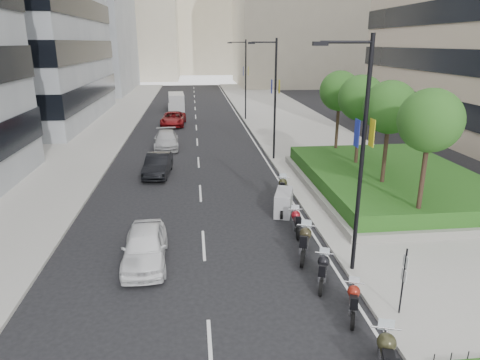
{
  "coord_description": "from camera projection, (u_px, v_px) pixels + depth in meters",
  "views": [
    {
      "loc": [
        -1.76,
        -13.49,
        8.69
      ],
      "look_at": [
        0.49,
        7.13,
        2.0
      ],
      "focal_mm": 32.0,
      "sensor_mm": 36.0,
      "label": 1
    }
  ],
  "objects": [
    {
      "name": "ground",
      "position": [
        248.0,
        292.0,
        15.61
      ],
      "size": [
        160.0,
        160.0,
        0.0
      ],
      "primitive_type": "plane",
      "color": "black",
      "rests_on": "ground"
    },
    {
      "name": "motorcycle_3",
      "position": [
        305.0,
        242.0,
        18.03
      ],
      "size": [
        1.06,
        2.34,
        1.21
      ],
      "rotation": [
        0.0,
        0.0,
        1.23
      ],
      "color": "black",
      "rests_on": "ground"
    },
    {
      "name": "motorcycle_0",
      "position": [
        387.0,
        358.0,
        11.42
      ],
      "size": [
        1.0,
        2.37,
        1.22
      ],
      "rotation": [
        0.0,
        0.0,
        1.27
      ],
      "color": "black",
      "rests_on": "ground"
    },
    {
      "name": "motorcycle_5",
      "position": [
        284.0,
        203.0,
        22.61
      ],
      "size": [
        1.38,
        2.17,
        1.23
      ],
      "rotation": [
        0.0,
        0.0,
        1.27
      ],
      "color": "black",
      "rests_on": "ground"
    },
    {
      "name": "delivery_van",
      "position": [
        176.0,
        103.0,
        57.09
      ],
      "size": [
        2.27,
        5.33,
        2.19
      ],
      "rotation": [
        0.0,
        0.0,
        0.05
      ],
      "color": "#B8B8BA",
      "rests_on": "ground"
    },
    {
      "name": "building_cream_centre",
      "position": [
        203.0,
        5.0,
        123.51
      ],
      "size": [
        30.0,
        24.0,
        38.0
      ],
      "primitive_type": "cube",
      "color": "#B7AD93",
      "rests_on": "ground"
    },
    {
      "name": "tree_0",
      "position": [
        430.0,
        121.0,
        18.61
      ],
      "size": [
        2.8,
        2.8,
        6.3
      ],
      "color": "#332319",
      "rests_on": "planter"
    },
    {
      "name": "motorcycle_6",
      "position": [
        283.0,
        189.0,
        24.74
      ],
      "size": [
        0.85,
        2.3,
        1.16
      ],
      "rotation": [
        0.0,
        0.0,
        1.33
      ],
      "color": "black",
      "rests_on": "ground"
    },
    {
      "name": "planter",
      "position": [
        390.0,
        186.0,
        26.0
      ],
      "size": [
        10.0,
        14.0,
        0.4
      ],
      "primitive_type": "cube",
      "color": "gray",
      "rests_on": "sidewalk_right"
    },
    {
      "name": "motorcycle_1",
      "position": [
        353.0,
        301.0,
        14.14
      ],
      "size": [
        0.88,
        1.9,
        0.99
      ],
      "rotation": [
        0.0,
        0.0,
        1.22
      ],
      "color": "black",
      "rests_on": "ground"
    },
    {
      "name": "car_a",
      "position": [
        145.0,
        246.0,
        17.48
      ],
      "size": [
        1.88,
        4.39,
        1.48
      ],
      "primitive_type": "imported",
      "rotation": [
        0.0,
        0.0,
        0.03
      ],
      "color": "white",
      "rests_on": "ground"
    },
    {
      "name": "sidewalk_left",
      "position": [
        91.0,
        133.0,
        42.73
      ],
      "size": [
        8.0,
        100.0,
        0.15
      ],
      "primitive_type": "cube",
      "color": "#9E9B93",
      "rests_on": "ground"
    },
    {
      "name": "lamp_post_2",
      "position": [
        244.0,
        76.0,
        48.54
      ],
      "size": [
        2.34,
        0.45,
        9.0
      ],
      "color": "black",
      "rests_on": "ground"
    },
    {
      "name": "building_cream_left",
      "position": [
        122.0,
        6.0,
        103.13
      ],
      "size": [
        26.0,
        24.0,
        34.0
      ],
      "primitive_type": "cube",
      "color": "#B7AD93",
      "rests_on": "ground"
    },
    {
      "name": "tree_3",
      "position": [
        340.0,
        91.0,
        29.96
      ],
      "size": [
        2.8,
        2.8,
        6.3
      ],
      "color": "#332319",
      "rests_on": "planter"
    },
    {
      "name": "lamp_post_0",
      "position": [
        359.0,
        148.0,
        15.43
      ],
      "size": [
        2.34,
        0.45,
        9.0
      ],
      "color": "black",
      "rests_on": "ground"
    },
    {
      "name": "hedge",
      "position": [
        391.0,
        177.0,
        25.81
      ],
      "size": [
        9.4,
        13.4,
        0.8
      ],
      "primitive_type": "cube",
      "color": "#204513",
      "rests_on": "planter"
    },
    {
      "name": "building_grey_far",
      "position": [
        62.0,
        5.0,
        74.75
      ],
      "size": [
        22.0,
        26.0,
        30.0
      ],
      "primitive_type": "cube",
      "color": "gray",
      "rests_on": "ground"
    },
    {
      "name": "car_c",
      "position": [
        166.0,
        140.0,
        36.64
      ],
      "size": [
        2.25,
        5.07,
        1.44
      ],
      "primitive_type": "imported",
      "rotation": [
        0.0,
        0.0,
        0.05
      ],
      "color": "#ABABAD",
      "rests_on": "ground"
    },
    {
      "name": "car_d",
      "position": [
        173.0,
        119.0,
        46.66
      ],
      "size": [
        2.76,
        5.46,
        1.48
      ],
      "primitive_type": "imported",
      "rotation": [
        0.0,
        0.0,
        -0.06
      ],
      "color": "maroon",
      "rests_on": "ground"
    },
    {
      "name": "motorcycle_2",
      "position": [
        323.0,
        270.0,
        15.99
      ],
      "size": [
        0.95,
        2.02,
        1.05
      ],
      "rotation": [
        0.0,
        0.0,
        1.21
      ],
      "color": "black",
      "rests_on": "ground"
    },
    {
      "name": "car_b",
      "position": [
        158.0,
        165.0,
        29.14
      ],
      "size": [
        1.88,
        4.52,
        1.45
      ],
      "primitive_type": "imported",
      "rotation": [
        0.0,
        0.0,
        -0.08
      ],
      "color": "black",
      "rests_on": "ground"
    },
    {
      "name": "parking_sign",
      "position": [
        403.0,
        278.0,
        13.77
      ],
      "size": [
        0.06,
        0.32,
        2.5
      ],
      "color": "black",
      "rests_on": "ground"
    },
    {
      "name": "tree_1",
      "position": [
        390.0,
        108.0,
        22.39
      ],
      "size": [
        2.8,
        2.8,
        6.3
      ],
      "color": "#332319",
      "rests_on": "planter"
    },
    {
      "name": "tree_2",
      "position": [
        361.0,
        98.0,
        26.18
      ],
      "size": [
        2.8,
        2.8,
        6.3
      ],
      "color": "#332319",
      "rests_on": "planter"
    },
    {
      "name": "lamp_post_1",
      "position": [
        273.0,
        94.0,
        31.51
      ],
      "size": [
        2.34,
        0.45,
        9.0
      ],
      "color": "black",
      "rests_on": "ground"
    },
    {
      "name": "sidewalk_right",
      "position": [
        297.0,
        128.0,
        44.9
      ],
      "size": [
        10.0,
        100.0,
        0.15
      ],
      "primitive_type": "cube",
      "color": "#9E9B93",
      "rests_on": "ground"
    },
    {
      "name": "lane_edge",
      "position": [
        247.0,
        130.0,
        44.37
      ],
      "size": [
        0.12,
        100.0,
        0.01
      ],
      "primitive_type": "cube",
      "color": "silver",
      "rests_on": "ground"
    },
    {
      "name": "motorcycle_4",
      "position": [
        296.0,
        222.0,
        20.34
      ],
      "size": [
        0.69,
        2.06,
        1.03
      ],
      "rotation": [
        0.0,
        0.0,
        1.45
      ],
      "color": "black",
      "rests_on": "ground"
    },
    {
      "name": "lane_centre",
      "position": [
        197.0,
        131.0,
        43.83
      ],
      "size": [
        0.12,
        100.0,
        0.01
      ],
      "primitive_type": "cube",
      "color": "silver",
      "rests_on": "ground"
    }
  ]
}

